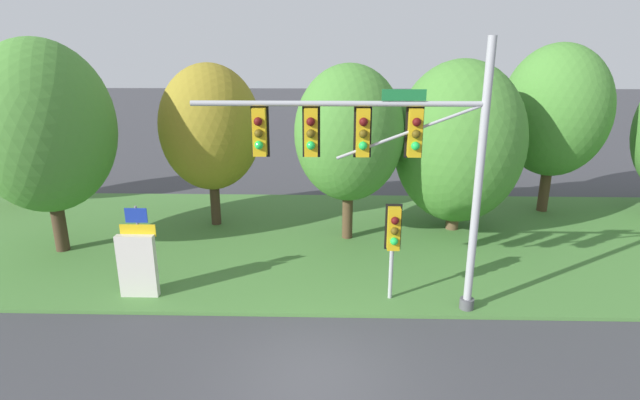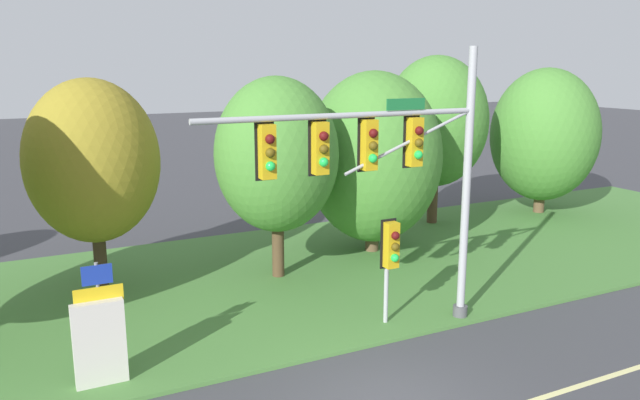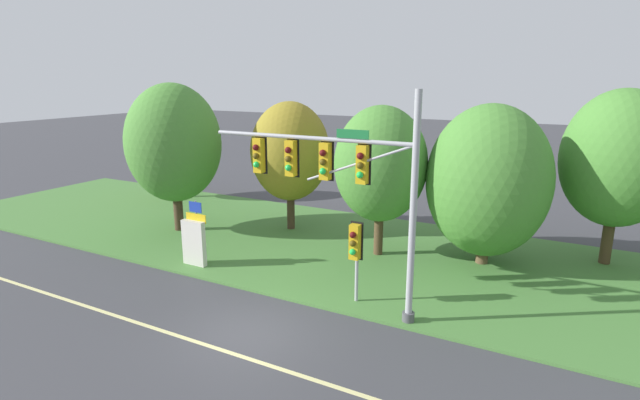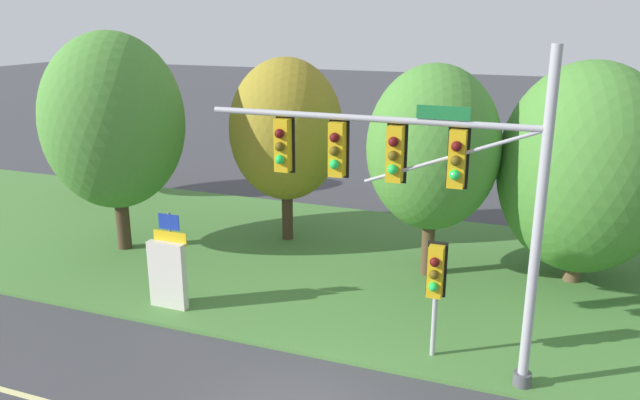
{
  "view_description": "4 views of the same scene",
  "coord_description": "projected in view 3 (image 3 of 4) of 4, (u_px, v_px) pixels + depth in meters",
  "views": [
    {
      "loc": [
        0.41,
        -9.7,
        7.18
      ],
      "look_at": [
        0.06,
        3.44,
        3.11
      ],
      "focal_mm": 28.0,
      "sensor_mm": 36.0,
      "label": 1
    },
    {
      "loc": [
        -6.57,
        -9.9,
        6.99
      ],
      "look_at": [
        0.25,
        3.76,
        3.64
      ],
      "focal_mm": 35.0,
      "sensor_mm": 36.0,
      "label": 2
    },
    {
      "loc": [
        8.7,
        -11.32,
        7.78
      ],
      "look_at": [
        0.15,
        4.45,
        3.31
      ],
      "focal_mm": 28.0,
      "sensor_mm": 36.0,
      "label": 3
    },
    {
      "loc": [
        4.34,
        -9.88,
        7.94
      ],
      "look_at": [
        -0.81,
        3.59,
        3.65
      ],
      "focal_mm": 35.0,
      "sensor_mm": 36.0,
      "label": 4
    }
  ],
  "objects": [
    {
      "name": "route_sign_post",
      "position": [
        197.0,
        223.0,
        20.56
      ],
      "size": [
        1.04,
        0.08,
        2.73
      ],
      "color": "slate",
      "rests_on": "grass_verge"
    },
    {
      "name": "tree_nearest_road",
      "position": [
        178.0,
        146.0,
        31.86
      ],
      "size": [
        3.29,
        3.29,
        5.37
      ],
      "color": "#4C3823",
      "rests_on": "grass_verge"
    },
    {
      "name": "tree_behind_signpost",
      "position": [
        290.0,
        152.0,
        24.9
      ],
      "size": [
        3.96,
        3.96,
        6.5
      ],
      "color": "#423021",
      "rests_on": "grass_verge"
    },
    {
      "name": "tree_left_of_mast",
      "position": [
        174.0,
        143.0,
        24.59
      ],
      "size": [
        4.67,
        4.67,
        7.39
      ],
      "color": "#423021",
      "rests_on": "grass_verge"
    },
    {
      "name": "tree_mid_verge",
      "position": [
        381.0,
        164.0,
        21.21
      ],
      "size": [
        3.98,
        3.98,
        6.53
      ],
      "color": "#4C3823",
      "rests_on": "grass_verge"
    },
    {
      "name": "pedestrian_signal_near_kerb",
      "position": [
        355.0,
        246.0,
        16.9
      ],
      "size": [
        0.46,
        0.55,
        2.9
      ],
      "color": "#9EA0A5",
      "rests_on": "grass_verge"
    },
    {
      "name": "grass_verge",
      "position": [
        357.0,
        252.0,
        22.58
      ],
      "size": [
        48.0,
        11.5,
        0.1
      ],
      "primitive_type": "cube",
      "color": "#477A38",
      "rests_on": "ground"
    },
    {
      "name": "tree_right_far",
      "position": [
        619.0,
        159.0,
        20.02
      ],
      "size": [
        4.47,
        4.47,
        7.24
      ],
      "color": "#4C3823",
      "rests_on": "grass_verge"
    },
    {
      "name": "traffic_signal_mast",
      "position": [
        340.0,
        176.0,
        16.15
      ],
      "size": [
        7.6,
        0.49,
        7.33
      ],
      "color": "#9EA0A5",
      "rests_on": "grass_verge"
    },
    {
      "name": "lane_stripe",
      "position": [
        223.0,
        350.0,
        14.54
      ],
      "size": [
        36.0,
        0.16,
        0.01
      ],
      "primitive_type": "cube",
      "color": "beige",
      "rests_on": "ground"
    },
    {
      "name": "ground_plane",
      "position": [
        248.0,
        333.0,
        15.56
      ],
      "size": [
        160.0,
        160.0,
        0.0
      ],
      "primitive_type": "plane",
      "color": "#3D3D42"
    },
    {
      "name": "tree_tall_centre",
      "position": [
        488.0,
        181.0,
        20.28
      ],
      "size": [
        4.99,
        4.99,
        6.66
      ],
      "color": "brown",
      "rests_on": "grass_verge"
    },
    {
      "name": "info_kiosk",
      "position": [
        194.0,
        243.0,
        20.67
      ],
      "size": [
        1.1,
        0.24,
        1.9
      ],
      "color": "beige",
      "rests_on": "grass_verge"
    }
  ]
}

